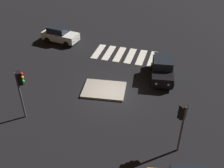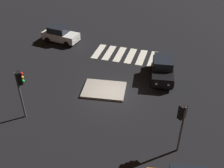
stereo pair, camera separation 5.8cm
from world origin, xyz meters
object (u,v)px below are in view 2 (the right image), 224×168
(car_white, at_px, (60,34))
(traffic_light_north, at_px, (20,84))
(traffic_island, at_px, (104,90))
(traffic_light_west, at_px, (182,117))
(car_black, at_px, (163,69))

(car_white, relative_size, traffic_light_north, 1.08)
(traffic_island, relative_size, traffic_light_west, 1.06)
(traffic_island, xyz_separation_m, traffic_light_north, (4.50, 4.65, 2.85))
(traffic_island, height_order, car_white, car_white)
(traffic_island, height_order, traffic_light_north, traffic_light_north)
(car_white, bearing_deg, traffic_island, -36.69)
(car_black, xyz_separation_m, traffic_light_north, (8.87, 8.05, 2.03))
(car_black, height_order, car_white, car_black)
(car_black, relative_size, traffic_light_west, 1.23)
(car_white, bearing_deg, traffic_light_west, -33.08)
(traffic_island, distance_m, traffic_light_north, 7.07)
(car_black, bearing_deg, traffic_island, -60.09)
(traffic_island, height_order, traffic_light_west, traffic_light_west)
(traffic_light_west, bearing_deg, traffic_light_north, 38.11)
(car_black, distance_m, traffic_light_north, 12.15)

